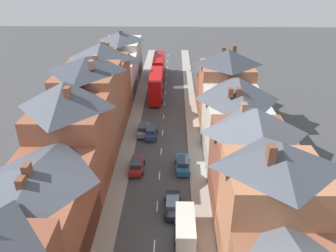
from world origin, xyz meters
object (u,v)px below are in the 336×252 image
object	(u,v)px
double_decker_bus_mid_street	(156,85)
car_near_blue	(183,164)
car_parked_left_a	(151,132)
car_near_silver	(173,205)
car_parked_right_a	(137,165)
delivery_van	(185,227)
double_decker_bus_lead	(159,67)
car_mid_black	(143,129)

from	to	relation	value
double_decker_bus_mid_street	car_near_blue	xyz separation A→B (m)	(4.91, -25.37, -1.96)
car_parked_left_a	car_near_silver	bearing A→B (deg)	-78.23
car_parked_right_a	car_near_silver	bearing A→B (deg)	-58.28
car_parked_left_a	car_near_blue	bearing A→B (deg)	-61.54
double_decker_bus_mid_street	car_parked_left_a	bearing A→B (deg)	-89.97
car_near_silver	delivery_van	xyz separation A→B (m)	(1.30, -3.85, 0.50)
double_decker_bus_mid_street	car_parked_left_a	distance (m)	16.45
delivery_van	double_decker_bus_mid_street	bearing A→B (deg)	97.47
double_decker_bus_lead	car_parked_left_a	world-z (taller)	double_decker_bus_lead
car_near_blue	car_parked_right_a	world-z (taller)	car_near_blue
car_parked_left_a	car_mid_black	xyz separation A→B (m)	(-1.30, 0.88, 0.01)
double_decker_bus_lead	delivery_van	xyz separation A→B (m)	(4.91, -49.97, -1.48)
double_decker_bus_mid_street	car_parked_right_a	xyz separation A→B (m)	(-1.29, -25.68, -2.02)
double_decker_bus_lead	car_parked_right_a	xyz separation A→B (m)	(-1.29, -38.19, -2.02)
car_parked_right_a	delivery_van	xyz separation A→B (m)	(6.20, -11.78, 0.54)
car_parked_left_a	car_parked_right_a	distance (m)	9.44
double_decker_bus_lead	car_parked_left_a	size ratio (longest dim) A/B	2.50
double_decker_bus_lead	car_parked_right_a	bearing A→B (deg)	-91.94
double_decker_bus_lead	delivery_van	world-z (taller)	double_decker_bus_lead
double_decker_bus_mid_street	car_near_silver	bearing A→B (deg)	-83.87
double_decker_bus_mid_street	car_near_silver	size ratio (longest dim) A/B	2.39
double_decker_bus_mid_street	car_near_blue	distance (m)	25.91
double_decker_bus_lead	car_near_blue	bearing A→B (deg)	-82.62
car_near_blue	car_parked_right_a	size ratio (longest dim) A/B	1.03
car_near_silver	double_decker_bus_lead	bearing A→B (deg)	94.47
car_mid_black	double_decker_bus_lead	bearing A→B (deg)	87.36
car_parked_left_a	car_mid_black	size ratio (longest dim) A/B	0.97
car_mid_black	car_parked_right_a	bearing A→B (deg)	-90.00
car_mid_black	car_near_silver	bearing A→B (deg)	-74.90
car_parked_right_a	delivery_van	world-z (taller)	delivery_van
double_decker_bus_mid_street	car_mid_black	distance (m)	15.62
car_parked_left_a	delivery_van	xyz separation A→B (m)	(4.90, -21.13, 0.50)
car_near_silver	car_parked_left_a	world-z (taller)	same
car_near_silver	car_parked_right_a	world-z (taller)	car_near_silver
double_decker_bus_mid_street	car_near_blue	world-z (taller)	double_decker_bus_mid_street
car_parked_left_a	delivery_van	bearing A→B (deg)	-76.95
car_parked_left_a	car_mid_black	world-z (taller)	car_mid_black
double_decker_bus_lead	car_parked_right_a	world-z (taller)	double_decker_bus_lead
double_decker_bus_mid_street	car_mid_black	bearing A→B (deg)	-94.78
car_parked_right_a	car_near_blue	bearing A→B (deg)	2.91
car_near_silver	car_mid_black	distance (m)	18.81
double_decker_bus_lead	car_near_silver	distance (m)	46.30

